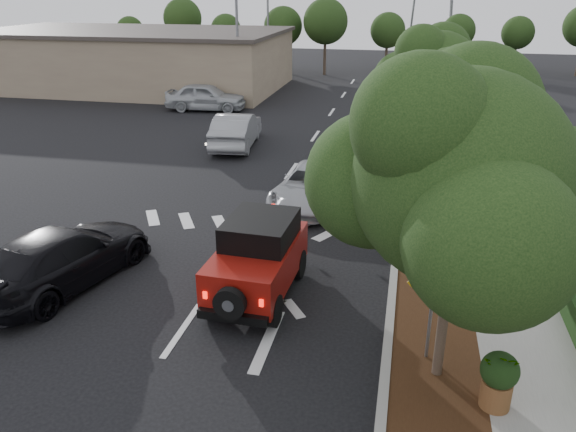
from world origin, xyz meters
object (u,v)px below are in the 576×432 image
(speed_hump_sign, at_px, (433,297))
(silver_suv_ahead, at_px, (313,186))
(red_jeep, at_px, (260,256))
(black_suv_oncoming, at_px, (63,257))

(speed_hump_sign, bearing_deg, silver_suv_ahead, 114.62)
(red_jeep, height_order, silver_suv_ahead, red_jeep)
(black_suv_oncoming, height_order, speed_hump_sign, speed_hump_sign)
(speed_hump_sign, bearing_deg, red_jeep, 153.25)
(red_jeep, relative_size, black_suv_oncoming, 0.75)
(red_jeep, distance_m, black_suv_oncoming, 5.15)
(black_suv_oncoming, bearing_deg, speed_hump_sign, -175.64)
(silver_suv_ahead, bearing_deg, speed_hump_sign, -58.87)
(red_jeep, relative_size, silver_suv_ahead, 0.82)
(black_suv_oncoming, distance_m, speed_hump_sign, 9.34)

